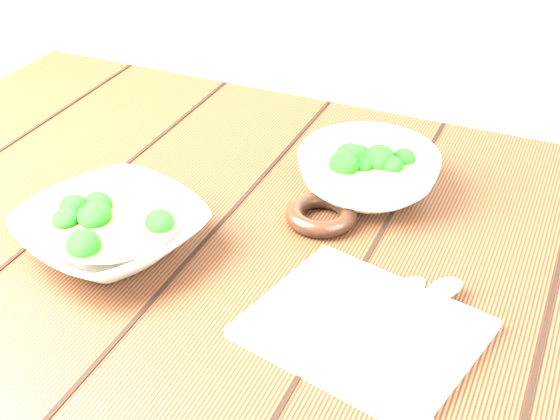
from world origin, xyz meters
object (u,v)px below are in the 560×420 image
(table, at_px, (239,295))
(napkin, at_px, (364,329))
(soup_bowl_front, at_px, (112,230))
(soup_bowl_back, at_px, (368,172))
(trivet, at_px, (321,214))

(table, relative_size, napkin, 5.15)
(soup_bowl_front, height_order, soup_bowl_back, soup_bowl_back)
(soup_bowl_front, xyz_separation_m, trivet, (0.22, 0.16, -0.02))
(table, height_order, soup_bowl_front, soup_bowl_front)
(soup_bowl_front, bearing_deg, trivet, 36.67)
(trivet, bearing_deg, soup_bowl_front, -143.33)
(trivet, distance_m, napkin, 0.22)
(table, height_order, napkin, napkin)
(soup_bowl_front, xyz_separation_m, soup_bowl_back, (0.25, 0.26, 0.00))
(soup_bowl_front, distance_m, trivet, 0.27)
(soup_bowl_back, height_order, trivet, soup_bowl_back)
(soup_bowl_front, relative_size, trivet, 2.92)
(soup_bowl_front, distance_m, soup_bowl_back, 0.36)
(soup_bowl_front, relative_size, napkin, 1.18)
(soup_bowl_back, xyz_separation_m, napkin, (0.09, -0.28, -0.03))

